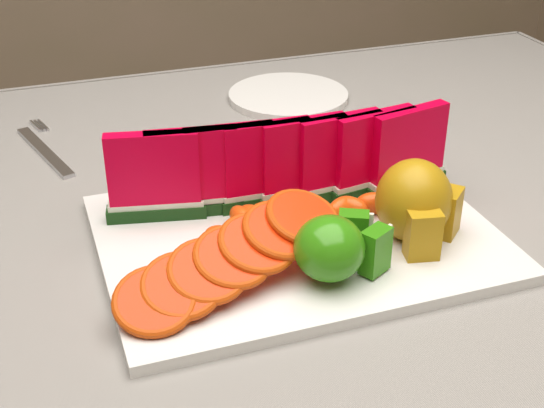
# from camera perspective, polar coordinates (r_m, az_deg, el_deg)

# --- Properties ---
(table) EXTENTS (1.40, 0.90, 0.75)m
(table) POSITION_cam_1_polar(r_m,az_deg,el_deg) (0.86, -5.51, -8.22)
(table) COLOR #452716
(table) RESTS_ON ground
(tablecloth) EXTENTS (1.53, 1.03, 0.20)m
(tablecloth) POSITION_cam_1_polar(r_m,az_deg,el_deg) (0.83, -5.71, -4.78)
(tablecloth) COLOR slate
(tablecloth) RESTS_ON table
(platter) EXTENTS (0.40, 0.30, 0.01)m
(platter) POSITION_cam_1_polar(r_m,az_deg,el_deg) (0.79, 1.88, -2.49)
(platter) COLOR silver
(platter) RESTS_ON tablecloth
(apple_cluster) EXTENTS (0.10, 0.08, 0.06)m
(apple_cluster) POSITION_cam_1_polar(r_m,az_deg,el_deg) (0.70, 4.80, -3.25)
(apple_cluster) COLOR #348615
(apple_cluster) RESTS_ON platter
(pear_cluster) EXTENTS (0.10, 0.10, 0.09)m
(pear_cluster) POSITION_cam_1_polar(r_m,az_deg,el_deg) (0.77, 10.81, 0.05)
(pear_cluster) COLOR #A18406
(pear_cluster) RESTS_ON platter
(side_plate) EXTENTS (0.24, 0.24, 0.01)m
(side_plate) POSITION_cam_1_polar(r_m,az_deg,el_deg) (1.15, 1.24, 8.15)
(side_plate) COLOR silver
(side_plate) RESTS_ON tablecloth
(fork) EXTENTS (0.06, 0.19, 0.00)m
(fork) POSITION_cam_1_polar(r_m,az_deg,el_deg) (1.03, -16.79, 4.00)
(fork) COLOR silver
(fork) RESTS_ON tablecloth
(watermelon_row) EXTENTS (0.39, 0.07, 0.10)m
(watermelon_row) POSITION_cam_1_polar(r_m,az_deg,el_deg) (0.81, 1.01, 2.94)
(watermelon_row) COLOR #08370F
(watermelon_row) RESTS_ON platter
(orange_fan_front) EXTENTS (0.25, 0.14, 0.06)m
(orange_fan_front) POSITION_cam_1_polar(r_m,az_deg,el_deg) (0.69, -2.96, -3.99)
(orange_fan_front) COLOR #E95310
(orange_fan_front) RESTS_ON platter
(orange_fan_back) EXTENTS (0.29, 0.11, 0.05)m
(orange_fan_back) POSITION_cam_1_polar(r_m,az_deg,el_deg) (0.87, -1.43, 2.70)
(orange_fan_back) COLOR #E95310
(orange_fan_back) RESTS_ON platter
(tangerine_segments) EXTENTS (0.24, 0.07, 0.02)m
(tangerine_segments) POSITION_cam_1_polar(r_m,az_deg,el_deg) (0.79, 2.70, -0.66)
(tangerine_segments) COLOR #FF4607
(tangerine_segments) RESTS_ON platter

